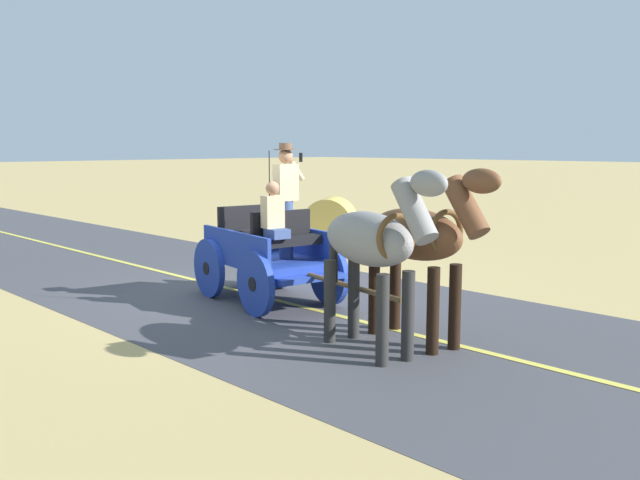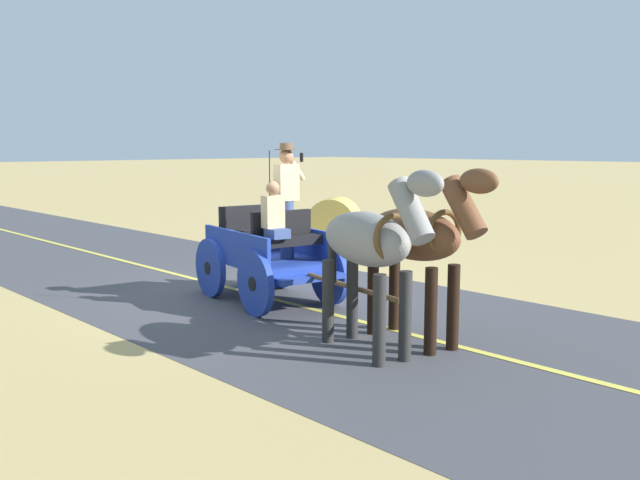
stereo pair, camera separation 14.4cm
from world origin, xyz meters
The scene contains 7 objects.
ground_plane centered at (0.00, 0.00, 0.00)m, with size 200.00×200.00×0.00m, color tan.
road_surface centered at (0.00, 0.00, 0.00)m, with size 5.66×160.00×0.01m, color #424247.
road_centre_stripe centered at (0.00, 0.00, 0.01)m, with size 0.12×160.00×0.00m, color #DBCC4C.
horse_drawn_carriage centered at (0.11, 0.51, 0.82)m, with size 1.80×4.51×2.50m.
horse_near_side centered at (0.25, 3.56, 1.32)m, with size 0.81×2.15×2.21m.
horse_off_side centered at (0.98, 3.43, 1.32)m, with size 0.88×2.15×2.21m.
hay_bale centered at (-4.78, -3.01, 0.60)m, with size 1.20×1.20×1.10m, color gold.
Camera 1 is at (6.89, 8.59, 2.46)m, focal length 38.00 mm.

